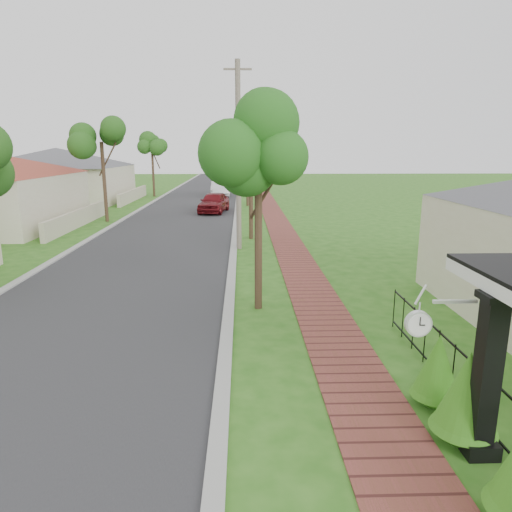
# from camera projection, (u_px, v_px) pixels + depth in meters

# --- Properties ---
(ground) EXTENTS (160.00, 160.00, 0.00)m
(ground) POSITION_uv_depth(u_px,v_px,m) (182.00, 420.00, 7.68)
(ground) COLOR #285F16
(ground) RESTS_ON ground
(road) EXTENTS (7.00, 120.00, 0.02)m
(road) POSITION_uv_depth(u_px,v_px,m) (174.00, 226.00, 27.05)
(road) COLOR #28282B
(road) RESTS_ON ground
(kerb_right) EXTENTS (0.30, 120.00, 0.10)m
(kerb_right) POSITION_uv_depth(u_px,v_px,m) (236.00, 226.00, 27.16)
(kerb_right) COLOR #9E9E99
(kerb_right) RESTS_ON ground
(kerb_left) EXTENTS (0.30, 120.00, 0.10)m
(kerb_left) POSITION_uv_depth(u_px,v_px,m) (112.00, 227.00, 26.95)
(kerb_left) COLOR #9E9E99
(kerb_left) RESTS_ON ground
(sidewalk) EXTENTS (1.50, 120.00, 0.03)m
(sidewalk) POSITION_uv_depth(u_px,v_px,m) (279.00, 226.00, 27.24)
(sidewalk) COLOR brown
(sidewalk) RESTS_ON ground
(porch_post) EXTENTS (0.48, 0.48, 2.52)m
(porch_post) POSITION_uv_depth(u_px,v_px,m) (486.00, 385.00, 6.59)
(porch_post) COLOR black
(porch_post) RESTS_ON ground
(picket_fence) EXTENTS (0.03, 8.02, 1.00)m
(picket_fence) POSITION_uv_depth(u_px,v_px,m) (471.00, 387.00, 7.71)
(picket_fence) COLOR black
(picket_fence) RESTS_ON ground
(street_trees) EXTENTS (10.70, 37.65, 5.89)m
(street_trees) POSITION_uv_depth(u_px,v_px,m) (187.00, 148.00, 32.69)
(street_trees) COLOR #382619
(street_trees) RESTS_ON ground
(hedge_row) EXTENTS (0.90, 4.70, 1.84)m
(hedge_row) POSITION_uv_depth(u_px,v_px,m) (507.00, 441.00, 5.88)
(hedge_row) COLOR #296313
(hedge_row) RESTS_ON ground
(far_house_grey) EXTENTS (15.56, 15.56, 4.60)m
(far_house_grey) POSITION_uv_depth(u_px,v_px,m) (58.00, 174.00, 39.79)
(far_house_grey) COLOR beige
(far_house_grey) RESTS_ON ground
(parked_car_red) EXTENTS (2.38, 4.48, 1.45)m
(parked_car_red) POSITION_uv_depth(u_px,v_px,m) (214.00, 202.00, 32.78)
(parked_car_red) COLOR maroon
(parked_car_red) RESTS_ON ground
(parked_car_white) EXTENTS (1.85, 5.06, 1.66)m
(parked_car_white) POSITION_uv_depth(u_px,v_px,m) (221.00, 188.00, 44.14)
(parked_car_white) COLOR white
(parked_car_white) RESTS_ON ground
(near_tree) EXTENTS (2.19, 2.19, 5.61)m
(near_tree) POSITION_uv_depth(u_px,v_px,m) (258.00, 148.00, 12.08)
(near_tree) COLOR #382619
(near_tree) RESTS_ON ground
(utility_pole) EXTENTS (1.20, 0.24, 8.14)m
(utility_pole) POSITION_uv_depth(u_px,v_px,m) (238.00, 157.00, 20.01)
(utility_pole) COLOR #796B5E
(utility_pole) RESTS_ON ground
(station_clock) EXTENTS (1.05, 0.13, 0.56)m
(station_clock) POSITION_uv_depth(u_px,v_px,m) (421.00, 322.00, 6.76)
(station_clock) COLOR white
(station_clock) RESTS_ON ground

